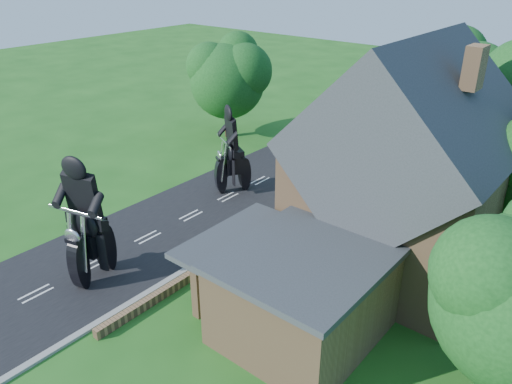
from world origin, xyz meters
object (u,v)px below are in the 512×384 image
Objects in this scene: annex at (300,293)px; motorcycle_follow at (233,179)px; garden_wall at (276,223)px; motorcycle_lead at (93,261)px; house at (405,175)px.

motorcycle_follow is at bearing 143.22° from annex.
garden_wall is 11.69× the size of motorcycle_lead.
motorcycle_lead is 10.62m from motorcycle_follow.
motorcycle_lead is at bearing 126.79° from motorcycle_follow.
motorcycle_follow reaches higher than garden_wall.
house is 11.44m from motorcycle_follow.
house reaches higher than garden_wall.
house is 1.45× the size of annex.
annex is 4.12× the size of motorcycle_follow.
annex is at bearing -176.14° from motorcycle_lead.
motorcycle_follow is (-10.22, 7.64, -0.97)m from annex.
annex is at bearing 172.92° from motorcycle_follow.
annex is (5.57, -5.80, 1.57)m from garden_wall.
garden_wall is at bearing -171.87° from motorcycle_follow.
garden_wall is at bearing 133.84° from annex.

